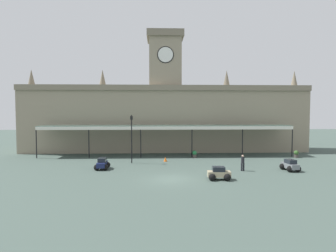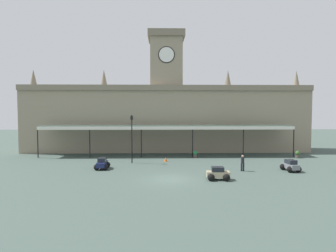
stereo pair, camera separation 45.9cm
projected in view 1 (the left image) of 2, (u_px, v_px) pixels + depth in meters
The scene contains 11 objects.
ground_plane at pixel (171, 179), 25.38m from camera, with size 140.00×140.00×0.00m, color #3D4D46.
station_building at pixel (165, 114), 43.97m from camera, with size 43.08×6.45×18.24m.
entrance_canopy at pixel (166, 126), 38.62m from camera, with size 34.45×3.26×4.24m.
car_navy_sedan at pixel (102, 164), 29.92m from camera, with size 1.54×2.06×1.19m.
car_grey_sedan at pixel (290, 166), 29.11m from camera, with size 1.67×2.14×1.19m.
car_beige_sedan at pixel (219, 174), 25.27m from camera, with size 2.09×1.58×1.19m.
pedestrian_near_entrance at pixel (243, 162), 28.99m from camera, with size 0.39×0.34×1.67m.
victorian_lamppost at pixel (132, 134), 33.24m from camera, with size 0.30×0.30×5.76m.
traffic_cone at pixel (165, 159), 34.47m from camera, with size 0.40×0.40×0.56m, color orange.
planter_forecourt_centre at pixel (296, 154), 37.28m from camera, with size 0.60×0.60×0.96m.
planter_by_canopy at pixel (195, 154), 37.22m from camera, with size 0.60×0.60×0.96m.
Camera 1 is at (-1.19, -25.06, 6.18)m, focal length 29.94 mm.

